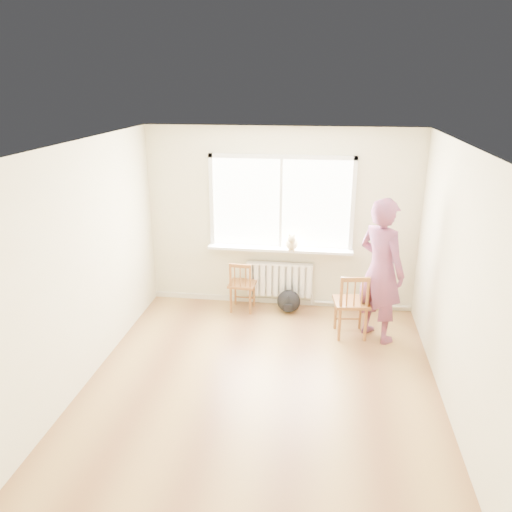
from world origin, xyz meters
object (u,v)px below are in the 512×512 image
(chair_left, at_px, (242,286))
(cat, at_px, (292,243))
(person, at_px, (381,270))
(backpack, at_px, (289,301))
(chair_right, at_px, (352,305))

(chair_left, relative_size, cat, 1.83)
(chair_left, xyz_separation_m, person, (1.93, -0.56, 0.57))
(chair_left, relative_size, person, 0.41)
(cat, xyz_separation_m, backpack, (-0.02, -0.10, -0.89))
(person, bearing_deg, backpack, 19.78)
(chair_left, height_order, chair_right, chair_right)
(chair_right, height_order, backpack, chair_right)
(chair_left, xyz_separation_m, backpack, (0.70, 0.04, -0.22))
(cat, distance_m, backpack, 0.90)
(person, bearing_deg, cat, 15.62)
(chair_left, bearing_deg, person, 166.72)
(chair_left, xyz_separation_m, chair_right, (1.59, -0.60, 0.07))
(person, relative_size, cat, 4.50)
(chair_right, bearing_deg, backpack, -43.91)
(cat, bearing_deg, chair_right, -43.07)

